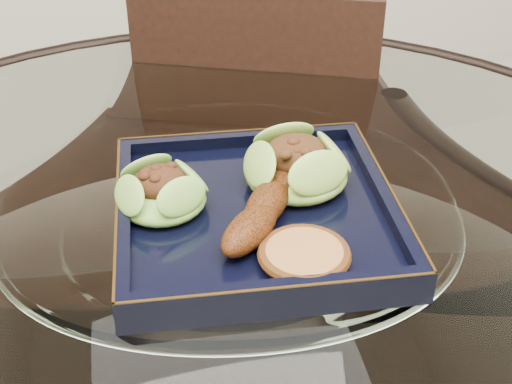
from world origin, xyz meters
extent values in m
cylinder|color=white|center=(0.00, 0.00, 0.76)|extent=(1.10, 1.10, 0.01)
torus|color=black|center=(0.00, 0.00, 0.76)|extent=(1.13, 1.13, 0.02)
cylinder|color=black|center=(0.28, 0.28, 0.38)|extent=(0.04, 0.04, 0.75)
cylinder|color=black|center=(-0.28, 0.28, 0.38)|extent=(0.04, 0.04, 0.75)
cube|color=black|center=(0.05, 0.24, 0.42)|extent=(0.49, 0.49, 0.04)
cube|color=black|center=(0.11, 0.40, 0.67)|extent=(0.34, 0.16, 0.41)
cylinder|color=black|center=(-0.04, 0.45, 0.20)|extent=(0.03, 0.03, 0.40)
cylinder|color=black|center=(0.26, 0.33, 0.20)|extent=(0.03, 0.03, 0.40)
cube|color=black|center=(0.03, 0.02, 0.77)|extent=(0.29, 0.29, 0.02)
ellipsoid|color=#639D2D|center=(-0.06, 0.04, 0.80)|extent=(0.09, 0.09, 0.03)
ellipsoid|color=#699F2E|center=(0.08, 0.06, 0.80)|extent=(0.13, 0.13, 0.04)
ellipsoid|color=#652A0A|center=(0.04, 0.01, 0.80)|extent=(0.12, 0.16, 0.03)
cylinder|color=#B56F3C|center=(0.05, -0.07, 0.79)|extent=(0.08, 0.08, 0.01)
camera|label=1|loc=(-0.09, -0.54, 1.18)|focal=50.00mm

